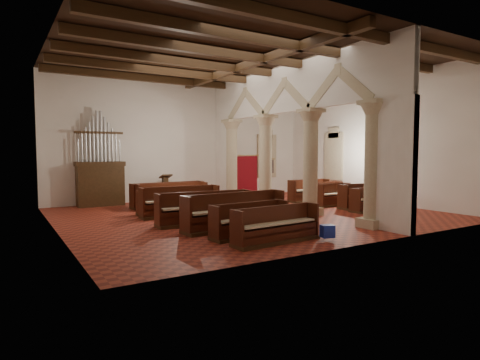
% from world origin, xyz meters
% --- Properties ---
extents(floor, '(14.00, 14.00, 0.00)m').
position_xyz_m(floor, '(0.00, 0.00, 0.00)').
color(floor, '#9E3622').
rests_on(floor, ground).
extents(ceiling, '(14.00, 14.00, 0.00)m').
position_xyz_m(ceiling, '(0.00, 0.00, 6.00)').
color(ceiling, black).
rests_on(ceiling, wall_back).
extents(wall_back, '(14.00, 0.02, 6.00)m').
position_xyz_m(wall_back, '(0.00, 6.00, 3.00)').
color(wall_back, white).
rests_on(wall_back, floor).
extents(wall_front, '(14.00, 0.02, 6.00)m').
position_xyz_m(wall_front, '(0.00, -6.00, 3.00)').
color(wall_front, white).
rests_on(wall_front, floor).
extents(wall_left, '(0.02, 12.00, 6.00)m').
position_xyz_m(wall_left, '(-7.00, 0.00, 3.00)').
color(wall_left, white).
rests_on(wall_left, floor).
extents(wall_right, '(0.02, 12.00, 6.00)m').
position_xyz_m(wall_right, '(7.00, 0.00, 3.00)').
color(wall_right, white).
rests_on(wall_right, floor).
extents(ceiling_beams, '(13.80, 11.80, 0.30)m').
position_xyz_m(ceiling_beams, '(0.00, 0.00, 5.82)').
color(ceiling_beams, '#3F2714').
rests_on(ceiling_beams, wall_back).
extents(arcade, '(0.90, 11.90, 6.00)m').
position_xyz_m(arcade, '(1.80, 0.00, 3.56)').
color(arcade, '#C0B78E').
rests_on(arcade, floor).
extents(window_right_a, '(0.03, 1.00, 2.20)m').
position_xyz_m(window_right_a, '(6.98, -1.50, 2.20)').
color(window_right_a, '#367B5F').
rests_on(window_right_a, wall_right).
extents(window_right_b, '(0.03, 1.00, 2.20)m').
position_xyz_m(window_right_b, '(6.98, 2.50, 2.20)').
color(window_right_b, '#367B5F').
rests_on(window_right_b, wall_right).
extents(window_back, '(1.00, 0.03, 2.20)m').
position_xyz_m(window_back, '(5.00, 5.98, 2.20)').
color(window_back, '#367B5F').
rests_on(window_back, wall_back).
extents(pipe_organ, '(2.10, 0.85, 4.40)m').
position_xyz_m(pipe_organ, '(-4.50, 5.50, 1.37)').
color(pipe_organ, '#3F2714').
rests_on(pipe_organ, floor).
extents(lectern, '(0.59, 0.60, 1.35)m').
position_xyz_m(lectern, '(-1.42, 5.49, 0.56)').
color(lectern, '#381E11').
rests_on(lectern, floor).
extents(dossal_curtain, '(1.80, 0.07, 2.17)m').
position_xyz_m(dossal_curtain, '(3.50, 5.92, 1.17)').
color(dossal_curtain, maroon).
rests_on(dossal_curtain, floor).
extents(processional_banner, '(0.48, 0.61, 2.13)m').
position_xyz_m(processional_banner, '(4.97, 5.49, 0.76)').
color(processional_banner, '#3F2714').
rests_on(processional_banner, floor).
extents(hymnal_box_a, '(0.41, 0.37, 0.34)m').
position_xyz_m(hymnal_box_a, '(-0.82, -5.20, 0.27)').
color(hymnal_box_a, '#15148E').
rests_on(hymnal_box_a, floor).
extents(hymnal_box_b, '(0.41, 0.36, 0.35)m').
position_xyz_m(hymnal_box_b, '(-1.76, -2.19, 0.28)').
color(hymnal_box_b, navy).
rests_on(hymnal_box_b, floor).
extents(hymnal_box_c, '(0.39, 0.35, 0.32)m').
position_xyz_m(hymnal_box_c, '(-1.73, 0.14, 0.26)').
color(hymnal_box_c, navy).
rests_on(hymnal_box_c, floor).
extents(tube_heater_a, '(1.00, 0.47, 0.10)m').
position_xyz_m(tube_heater_a, '(-2.25, -4.08, 0.16)').
color(tube_heater_a, white).
rests_on(tube_heater_a, floor).
extents(tube_heater_b, '(1.06, 0.21, 0.11)m').
position_xyz_m(tube_heater_b, '(-1.79, -4.16, 0.16)').
color(tube_heater_b, silver).
rests_on(tube_heater_b, floor).
extents(nave_pew_0, '(2.71, 0.83, 0.98)m').
position_xyz_m(nave_pew_0, '(-2.11, -4.62, 0.32)').
color(nave_pew_0, '#3F2714').
rests_on(nave_pew_0, floor).
extents(nave_pew_1, '(2.51, 0.82, 0.98)m').
position_xyz_m(nave_pew_1, '(-2.31, -3.61, 0.32)').
color(nave_pew_1, '#3F2714').
rests_on(nave_pew_1, floor).
extents(nave_pew_2, '(3.62, 1.00, 1.15)m').
position_xyz_m(nave_pew_2, '(-2.08, -2.39, 0.38)').
color(nave_pew_2, '#3F2714').
rests_on(nave_pew_2, floor).
extents(nave_pew_3, '(3.34, 0.96, 1.10)m').
position_xyz_m(nave_pew_3, '(-2.53, -1.11, 0.36)').
color(nave_pew_3, '#3F2714').
rests_on(nave_pew_3, floor).
extents(nave_pew_4, '(2.59, 0.71, 0.98)m').
position_xyz_m(nave_pew_4, '(-2.20, -0.35, 0.32)').
color(nave_pew_4, '#3F2714').
rests_on(nave_pew_4, floor).
extents(nave_pew_5, '(3.05, 0.88, 1.13)m').
position_xyz_m(nave_pew_5, '(-2.57, 0.87, 0.37)').
color(nave_pew_5, '#3F2714').
rests_on(nave_pew_5, floor).
extents(nave_pew_6, '(2.72, 0.76, 0.95)m').
position_xyz_m(nave_pew_6, '(-2.59, 1.81, 0.31)').
color(nave_pew_6, '#3F2714').
rests_on(nave_pew_6, floor).
extents(nave_pew_7, '(3.08, 0.93, 1.10)m').
position_xyz_m(nave_pew_7, '(-2.06, 2.96, 0.36)').
color(nave_pew_7, '#3F2714').
rests_on(nave_pew_7, floor).
extents(nave_pew_8, '(3.38, 0.90, 1.08)m').
position_xyz_m(nave_pew_8, '(-1.97, 3.69, 0.36)').
color(nave_pew_8, '#3F2714').
rests_on(nave_pew_8, floor).
extents(aisle_pew_0, '(1.80, 0.73, 0.97)m').
position_xyz_m(aisle_pew_0, '(4.53, -2.00, 0.33)').
color(aisle_pew_0, '#3F2714').
rests_on(aisle_pew_0, floor).
extents(aisle_pew_1, '(1.86, 0.80, 1.06)m').
position_xyz_m(aisle_pew_1, '(4.80, -1.20, 0.36)').
color(aisle_pew_1, '#3F2714').
rests_on(aisle_pew_1, floor).
extents(aisle_pew_2, '(1.84, 0.79, 1.02)m').
position_xyz_m(aisle_pew_2, '(4.45, -0.01, 0.35)').
color(aisle_pew_2, '#3F2714').
rests_on(aisle_pew_2, floor).
extents(aisle_pew_3, '(1.90, 0.78, 1.02)m').
position_xyz_m(aisle_pew_3, '(4.66, 0.73, 0.34)').
color(aisle_pew_3, '#3F2714').
rests_on(aisle_pew_3, floor).
extents(aisle_pew_4, '(2.19, 0.74, 1.08)m').
position_xyz_m(aisle_pew_4, '(4.62, 1.77, 0.36)').
color(aisle_pew_4, '#3F2714').
rests_on(aisle_pew_4, floor).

